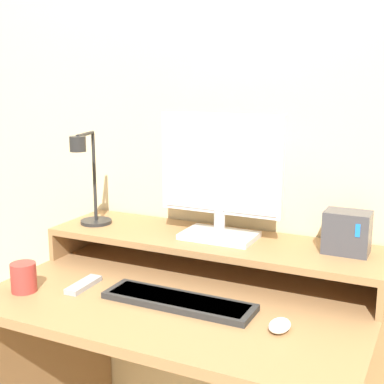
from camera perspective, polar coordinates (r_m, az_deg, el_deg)
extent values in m
cube|color=beige|center=(1.87, 4.60, 8.10)|extent=(6.00, 0.05, 2.50)
cube|color=olive|center=(1.63, -0.86, -11.21)|extent=(1.12, 0.72, 0.03)
cube|color=olive|center=(2.08, -15.03, -17.73)|extent=(0.03, 0.72, 0.72)
cube|color=olive|center=(2.06, -12.06, -4.65)|extent=(0.02, 0.31, 0.09)
cube|color=olive|center=(1.77, 2.16, -5.23)|extent=(1.12, 0.31, 0.02)
cube|color=#BCBCC1|center=(1.76, 2.92, -4.66)|extent=(0.24, 0.15, 0.02)
cylinder|color=#BCBCC1|center=(1.74, 2.94, -3.15)|extent=(0.04, 0.04, 0.08)
cube|color=silver|center=(1.71, 3.07, 2.99)|extent=(0.41, 0.02, 0.32)
cube|color=silver|center=(1.70, 2.92, 2.94)|extent=(0.39, 0.01, 0.30)
cylinder|color=black|center=(1.96, -10.18, -3.13)|extent=(0.11, 0.11, 0.01)
cylinder|color=black|center=(1.93, -10.37, 1.60)|extent=(0.01, 0.01, 0.32)
cylinder|color=black|center=(1.84, -11.31, 6.07)|extent=(0.04, 0.13, 0.01)
cylinder|color=black|center=(1.79, -12.09, 5.04)|extent=(0.05, 0.05, 0.05)
cube|color=#3D3D42|center=(1.66, 16.21, -4.15)|extent=(0.13, 0.09, 0.13)
cube|color=#1972F2|center=(1.61, 17.26, -3.96)|extent=(0.01, 0.00, 0.04)
cube|color=#282828|center=(1.55, -1.46, -11.58)|extent=(0.45, 0.12, 0.02)
cube|color=black|center=(1.55, -1.46, -11.40)|extent=(0.41, 0.10, 0.01)
ellipsoid|color=white|center=(1.42, 9.34, -13.87)|extent=(0.05, 0.08, 0.03)
cube|color=#99999E|center=(1.70, -11.49, -9.68)|extent=(0.05, 0.14, 0.02)
cylinder|color=#9E332D|center=(1.70, -17.53, -8.67)|extent=(0.08, 0.08, 0.09)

